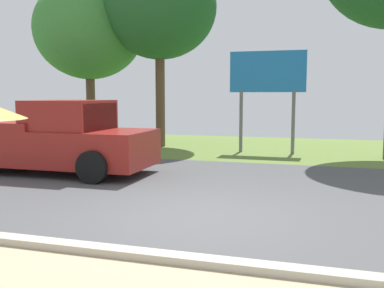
{
  "coord_description": "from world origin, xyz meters",
  "views": [
    {
      "loc": [
        1.95,
        -6.88,
        2.04
      ],
      "look_at": [
        -0.41,
        1.0,
        1.1
      ],
      "focal_mm": 41.16,
      "sensor_mm": 36.0,
      "label": 1
    }
  ],
  "objects_px": {
    "pickup_truck": "(54,139)",
    "tree_center_back": "(89,30)",
    "roadside_billboard": "(267,79)",
    "tree_left_far": "(160,7)"
  },
  "relations": [
    {
      "from": "roadside_billboard",
      "to": "tree_left_far",
      "type": "xyz_separation_m",
      "value": [
        -4.21,
        0.73,
        2.76
      ]
    },
    {
      "from": "roadside_billboard",
      "to": "tree_left_far",
      "type": "height_order",
      "value": "tree_left_far"
    },
    {
      "from": "tree_left_far",
      "to": "tree_center_back",
      "type": "xyz_separation_m",
      "value": [
        -3.0,
        -0.05,
        -0.72
      ]
    },
    {
      "from": "roadside_billboard",
      "to": "pickup_truck",
      "type": "bearing_deg",
      "value": -131.19
    },
    {
      "from": "pickup_truck",
      "to": "roadside_billboard",
      "type": "xyz_separation_m",
      "value": [
        4.8,
        5.48,
        1.68
      ]
    },
    {
      "from": "pickup_truck",
      "to": "tree_center_back",
      "type": "bearing_deg",
      "value": 113.78
    },
    {
      "from": "pickup_truck",
      "to": "tree_left_far",
      "type": "bearing_deg",
      "value": 87.01
    },
    {
      "from": "tree_left_far",
      "to": "tree_center_back",
      "type": "height_order",
      "value": "tree_left_far"
    },
    {
      "from": "pickup_truck",
      "to": "tree_center_back",
      "type": "distance_m",
      "value": 7.59
    },
    {
      "from": "roadside_billboard",
      "to": "tree_center_back",
      "type": "height_order",
      "value": "tree_center_back"
    }
  ]
}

